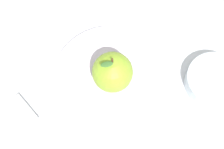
# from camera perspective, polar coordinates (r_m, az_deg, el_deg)

# --- Properties ---
(ground_plane) EXTENTS (2.40, 2.40, 0.00)m
(ground_plane) POSITION_cam_1_polar(r_m,az_deg,el_deg) (0.70, -1.63, -1.38)
(ground_plane) COLOR silver
(dinner_plate) EXTENTS (0.26, 0.26, 0.02)m
(dinner_plate) POSITION_cam_1_polar(r_m,az_deg,el_deg) (0.69, -0.00, -0.38)
(dinner_plate) COLOR silver
(dinner_plate) RESTS_ON ground_plane
(apple) EXTENTS (0.08, 0.08, 0.10)m
(apple) POSITION_cam_1_polar(r_m,az_deg,el_deg) (0.64, 0.08, 0.44)
(apple) COLOR #8CB22D
(apple) RESTS_ON dinner_plate
(side_bowl) EXTENTS (0.13, 0.13, 0.03)m
(side_bowl) POSITION_cam_1_polar(r_m,az_deg,el_deg) (0.71, 18.11, -1.10)
(side_bowl) COLOR silver
(side_bowl) RESTS_ON ground_plane
(knife) EXTENTS (0.02, 0.19, 0.01)m
(knife) POSITION_cam_1_polar(r_m,az_deg,el_deg) (0.68, -13.20, -8.27)
(knife) COLOR silver
(knife) RESTS_ON ground_plane
(linen_napkin) EXTENTS (0.11, 0.19, 0.00)m
(linen_napkin) POSITION_cam_1_polar(r_m,az_deg,el_deg) (0.78, 6.42, 9.33)
(linen_napkin) COLOR beige
(linen_napkin) RESTS_ON ground_plane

